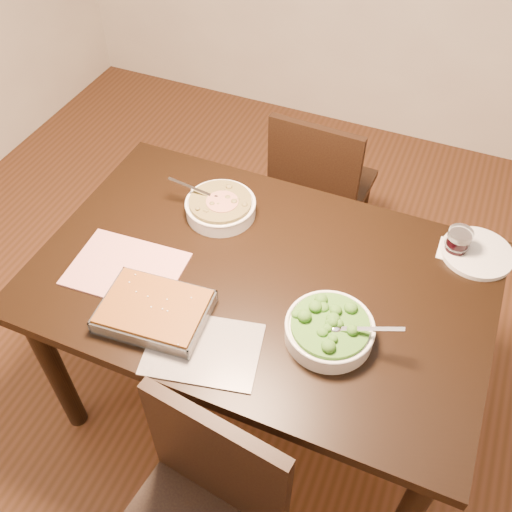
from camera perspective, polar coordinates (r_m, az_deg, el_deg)
ground at (r=2.38m, az=0.38°, el=-13.78°), size 4.00×4.00×0.00m
table at (r=1.83m, az=0.48°, el=-3.89°), size 1.40×0.90×0.75m
magazine_a at (r=1.82m, az=-12.85°, el=-1.25°), size 0.36×0.27×0.01m
magazine_b at (r=1.60m, az=-5.31°, el=-9.25°), size 0.35×0.29×0.01m
coaster at (r=1.94m, az=19.22°, el=0.45°), size 0.10×0.10×0.00m
stew_bowl at (r=1.94m, az=-3.57°, el=4.97°), size 0.27×0.24×0.09m
broccoli_bowl at (r=1.61m, az=7.37°, el=-7.31°), size 0.28×0.25×0.10m
baking_dish at (r=1.67m, az=-10.10°, el=-5.45°), size 0.32×0.25×0.05m
wine_tumbler at (r=1.90m, az=19.56°, el=1.41°), size 0.08×0.08×0.09m
dinner_plate at (r=1.95m, az=21.22°, el=0.28°), size 0.23×0.23×0.02m
chair_far at (r=2.52m, az=6.31°, el=7.06°), size 0.41×0.41×0.83m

